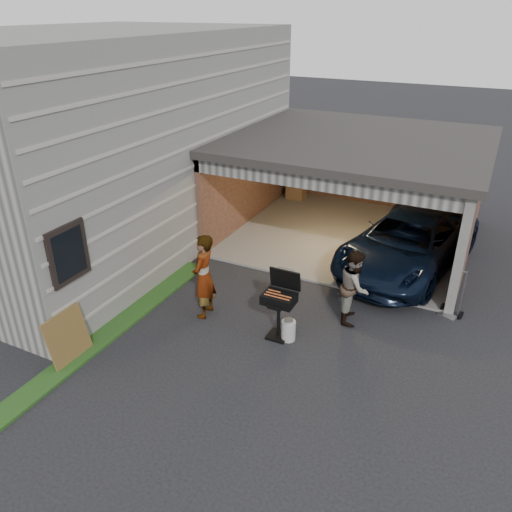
{
  "coord_description": "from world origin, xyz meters",
  "views": [
    {
      "loc": [
        4.18,
        -6.56,
        6.03
      ],
      "look_at": [
        -0.11,
        2.14,
        1.15
      ],
      "focal_mm": 35.0,
      "sensor_mm": 36.0,
      "label": 1
    }
  ],
  "objects_px": {
    "woman": "(204,276)",
    "man": "(354,286)",
    "minivan": "(407,245)",
    "propane_tank": "(288,330)",
    "plywood_panel": "(68,337)",
    "hand_truck": "(451,307)",
    "bbq_grill": "(280,300)"
  },
  "relations": [
    {
      "from": "woman",
      "to": "man",
      "type": "distance_m",
      "value": 3.16
    },
    {
      "from": "minivan",
      "to": "woman",
      "type": "bearing_deg",
      "value": -119.71
    },
    {
      "from": "woman",
      "to": "propane_tank",
      "type": "bearing_deg",
      "value": 80.62
    },
    {
      "from": "propane_tank",
      "to": "plywood_panel",
      "type": "height_order",
      "value": "plywood_panel"
    },
    {
      "from": "minivan",
      "to": "woman",
      "type": "xyz_separation_m",
      "value": [
        -3.46,
        -4.03,
        0.26
      ]
    },
    {
      "from": "propane_tank",
      "to": "hand_truck",
      "type": "height_order",
      "value": "hand_truck"
    },
    {
      "from": "bbq_grill",
      "to": "plywood_panel",
      "type": "distance_m",
      "value": 4.06
    },
    {
      "from": "woman",
      "to": "man",
      "type": "bearing_deg",
      "value": 104.97
    },
    {
      "from": "minivan",
      "to": "plywood_panel",
      "type": "distance_m",
      "value": 8.15
    },
    {
      "from": "minivan",
      "to": "hand_truck",
      "type": "distance_m",
      "value": 2.23
    },
    {
      "from": "man",
      "to": "minivan",
      "type": "bearing_deg",
      "value": -23.35
    },
    {
      "from": "man",
      "to": "woman",
      "type": "bearing_deg",
      "value": 100.78
    },
    {
      "from": "bbq_grill",
      "to": "plywood_panel",
      "type": "bearing_deg",
      "value": -143.15
    },
    {
      "from": "bbq_grill",
      "to": "hand_truck",
      "type": "bearing_deg",
      "value": 37.51
    },
    {
      "from": "bbq_grill",
      "to": "propane_tank",
      "type": "distance_m",
      "value": 0.67
    },
    {
      "from": "minivan",
      "to": "plywood_panel",
      "type": "bearing_deg",
      "value": -116.38
    },
    {
      "from": "minivan",
      "to": "man",
      "type": "height_order",
      "value": "man"
    },
    {
      "from": "woman",
      "to": "propane_tank",
      "type": "relative_size",
      "value": 4.37
    },
    {
      "from": "minivan",
      "to": "bbq_grill",
      "type": "xyz_separation_m",
      "value": [
        -1.7,
        -4.06,
        0.16
      ]
    },
    {
      "from": "woman",
      "to": "propane_tank",
      "type": "xyz_separation_m",
      "value": [
        1.97,
        -0.05,
        -0.73
      ]
    },
    {
      "from": "propane_tank",
      "to": "man",
      "type": "bearing_deg",
      "value": 53.94
    },
    {
      "from": "propane_tank",
      "to": "hand_truck",
      "type": "xyz_separation_m",
      "value": [
        2.82,
        2.35,
        0.0
      ]
    },
    {
      "from": "bbq_grill",
      "to": "hand_truck",
      "type": "relative_size",
      "value": 1.26
    },
    {
      "from": "plywood_panel",
      "to": "hand_truck",
      "type": "height_order",
      "value": "hand_truck"
    },
    {
      "from": "bbq_grill",
      "to": "propane_tank",
      "type": "xyz_separation_m",
      "value": [
        0.22,
        -0.02,
        -0.63
      ]
    },
    {
      "from": "woman",
      "to": "plywood_panel",
      "type": "height_order",
      "value": "woman"
    },
    {
      "from": "woman",
      "to": "bbq_grill",
      "type": "height_order",
      "value": "woman"
    },
    {
      "from": "woman",
      "to": "hand_truck",
      "type": "distance_m",
      "value": 5.36
    },
    {
      "from": "bbq_grill",
      "to": "hand_truck",
      "type": "distance_m",
      "value": 3.87
    },
    {
      "from": "man",
      "to": "plywood_panel",
      "type": "relative_size",
      "value": 1.59
    },
    {
      "from": "minivan",
      "to": "hand_truck",
      "type": "bearing_deg",
      "value": -41.5
    },
    {
      "from": "minivan",
      "to": "bbq_grill",
      "type": "height_order",
      "value": "bbq_grill"
    }
  ]
}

